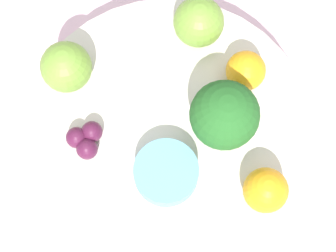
% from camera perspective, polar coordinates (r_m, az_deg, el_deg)
% --- Properties ---
extents(ground_plane, '(6.00, 6.00, 0.00)m').
position_cam_1_polar(ground_plane, '(0.56, 0.00, -2.09)').
color(ground_plane, gray).
extents(table_surface, '(1.20, 1.20, 0.02)m').
position_cam_1_polar(table_surface, '(0.55, 0.00, -1.82)').
color(table_surface, silver).
rests_on(table_surface, ground_plane).
extents(bowl, '(0.27, 0.27, 0.04)m').
position_cam_1_polar(bowl, '(0.52, 0.00, -0.96)').
color(bowl, silver).
rests_on(bowl, table_surface).
extents(broccoli, '(0.06, 0.06, 0.07)m').
position_cam_1_polar(broccoli, '(0.47, 5.75, 1.06)').
color(broccoli, '#8CB76B').
rests_on(broccoli, bowl).
extents(apple_red, '(0.05, 0.05, 0.05)m').
position_cam_1_polar(apple_red, '(0.51, -10.31, 5.93)').
color(apple_red, olive).
rests_on(apple_red, bowl).
extents(apple_green, '(0.05, 0.05, 0.05)m').
position_cam_1_polar(apple_green, '(0.52, 3.14, 10.51)').
color(apple_green, olive).
rests_on(apple_green, bowl).
extents(orange_front, '(0.04, 0.04, 0.04)m').
position_cam_1_polar(orange_front, '(0.48, 9.89, -6.44)').
color(orange_front, orange).
rests_on(orange_front, bowl).
extents(orange_back, '(0.04, 0.04, 0.04)m').
position_cam_1_polar(orange_back, '(0.51, 7.90, 5.59)').
color(orange_back, orange).
rests_on(orange_back, bowl).
extents(grape_cluster, '(0.03, 0.03, 0.02)m').
position_cam_1_polar(grape_cluster, '(0.50, -8.41, -1.35)').
color(grape_cluster, '#511938').
rests_on(grape_cluster, bowl).
extents(small_cup, '(0.06, 0.06, 0.02)m').
position_cam_1_polar(small_cup, '(0.48, -0.19, -4.79)').
color(small_cup, '#66B2DB').
rests_on(small_cup, bowl).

